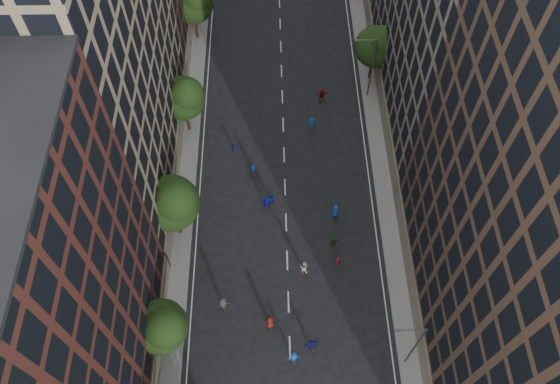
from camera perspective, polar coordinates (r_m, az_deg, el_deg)
The scene contains 26 objects.
ground at distance 65.89m, azimuth 0.34°, elevation 6.71°, with size 240.00×240.00×0.00m, color black.
sidewalk_left at distance 71.63m, azimuth -9.63°, elevation 11.15°, with size 4.00×105.00×0.15m, color slate.
sidewalk_right at distance 72.04m, azimuth 9.98°, elevation 11.42°, with size 4.00×105.00×0.15m, color slate.
bldg_left_a at distance 42.08m, azimuth -25.99°, elevation -12.27°, with size 14.00×22.00×30.00m, color #4F251E.
bldg_left_b at distance 53.10m, azimuth -21.00°, elevation 13.44°, with size 14.00×26.00×34.00m, color #988263.
tree_left_1 at distance 48.99m, azimuth -12.25°, elevation -13.58°, with size 4.80×4.80×8.21m.
tree_left_2 at distance 53.34m, azimuth -11.15°, elevation -1.06°, with size 5.60×5.60×9.45m.
tree_left_3 at distance 62.16m, azimuth -9.98°, elevation 9.75°, with size 5.00×5.00×8.58m.
tree_left_4 at distance 73.66m, azimuth -9.04°, elevation 19.13°, with size 5.40×5.40×9.08m.
tree_right_a at distance 68.37m, azimuth 10.12°, elevation 14.87°, with size 5.00×5.00×8.39m.
streetlamp_near at distance 49.19m, azimuth 13.80°, elevation -15.21°, with size 2.64×0.22×9.06m.
streetlamp_far at distance 66.46m, azimuth 9.47°, elevation 12.93°, with size 2.64×0.22×9.06m.
skater_3 at distance 52.03m, azimuth 1.44°, elevation -16.93°, with size 1.13×0.65×1.75m, color blue.
skater_5 at distance 52.53m, azimuth 3.34°, elevation -15.66°, with size 1.44×0.46×1.55m, color #1815AF.
skater_6 at distance 52.98m, azimuth -1.06°, elevation -13.44°, with size 0.90×0.59×1.85m, color maroon.
skater_7 at distance 55.80m, azimuth 6.05°, elevation -7.21°, with size 0.59×0.39×1.62m, color maroon.
skater_8 at distance 55.11m, azimuth 2.51°, elevation -7.85°, with size 0.93×0.73×1.92m, color silver.
skater_9 at distance 53.81m, azimuth -5.96°, elevation -11.59°, with size 1.25×0.72×1.94m, color #3A3A3F.
skater_10 at distance 56.55m, azimuth 5.59°, elevation -5.34°, with size 1.07×0.45×1.83m, color #1A581D.
skater_11 at distance 58.78m, azimuth -1.43°, elevation -1.07°, with size 1.64×0.52×1.77m, color #161DB7.
skater_12 at distance 58.43m, azimuth 5.81°, elevation -2.01°, with size 0.90×0.58×1.84m, color #154BAF.
skater_13 at distance 61.34m, azimuth -2.81°, elevation 2.44°, with size 0.59×0.39×1.61m, color #121F98.
skater_14 at distance 58.99m, azimuth -0.96°, elevation -0.70°, with size 0.87×0.68×1.79m, color #123A95.
skater_15 at distance 65.20m, azimuth 3.38°, elevation 7.11°, with size 1.19×0.68×1.84m, color #13439C.
skater_16 at distance 63.28m, azimuth -4.75°, elevation 4.61°, with size 0.89×0.37×1.52m, color #1A16B7.
skater_17 at distance 68.43m, azimuth 4.36°, elevation 10.10°, with size 1.58×0.50×1.71m, color maroon.
Camera 1 is at (-1.23, -1.77, 50.94)m, focal length 35.00 mm.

